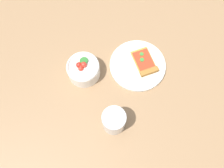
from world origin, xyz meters
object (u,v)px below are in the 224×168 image
object	(u,v)px
plate	(138,65)
pizza_slice_main	(145,64)
salad_bowl	(84,69)
soda_glass	(114,121)

from	to	relation	value
plate	pizza_slice_main	size ratio (longest dim) A/B	1.85
salad_bowl	pizza_slice_main	bearing A→B (deg)	-108.48
plate	soda_glass	world-z (taller)	soda_glass
salad_bowl	soda_glass	xyz separation A→B (m)	(-0.23, -0.02, 0.01)
salad_bowl	soda_glass	distance (m)	0.24
pizza_slice_main	salad_bowl	bearing A→B (deg)	71.52
pizza_slice_main	salad_bowl	xyz separation A→B (m)	(0.08, 0.23, 0.02)
plate	soda_glass	size ratio (longest dim) A/B	2.16
pizza_slice_main	plate	bearing A→B (deg)	62.17
pizza_slice_main	salad_bowl	world-z (taller)	salad_bowl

